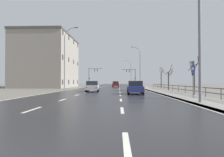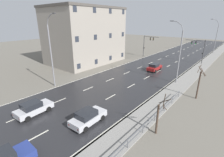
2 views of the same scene
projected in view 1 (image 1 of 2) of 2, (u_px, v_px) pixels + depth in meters
name	position (u px, v px, depth m)	size (l,w,h in m)	color
ground_plane	(110.00, 88.00, 50.44)	(160.00, 160.00, 0.12)	#666056
road_asphalt_strip	(112.00, 86.00, 62.43)	(14.00, 120.00, 0.03)	#232326
sidewalk_right	(138.00, 86.00, 62.14)	(3.00, 120.00, 0.12)	gray
guardrail	(175.00, 87.00, 25.92)	(0.07, 33.46, 1.00)	#515459
street_lamp_foreground	(197.00, 24.00, 12.87)	(2.56, 0.24, 10.95)	slate
street_lamp_midground	(140.00, 67.00, 48.18)	(2.31, 0.24, 10.34)	slate
street_lamp_distant	(131.00, 73.00, 83.50)	(2.60, 0.24, 10.75)	slate
street_lamp_left_bank	(65.00, 59.00, 34.57)	(2.48, 0.24, 11.36)	slate
highway_sign	(193.00, 75.00, 16.02)	(0.09, 0.68, 3.23)	slate
traffic_signal_right	(132.00, 74.00, 65.66)	(4.70, 0.36, 5.88)	#38383A
traffic_signal_left	(92.00, 74.00, 64.82)	(4.51, 0.36, 6.14)	#38383A
car_far_left	(116.00, 84.00, 52.76)	(1.86, 4.11, 1.57)	maroon
car_distant	(135.00, 87.00, 22.50)	(1.94, 4.15, 1.57)	navy
car_far_right	(134.00, 86.00, 30.32)	(1.94, 4.16, 1.57)	#B7B7BC
car_mid_centre	(92.00, 86.00, 27.81)	(2.01, 4.19, 1.57)	#B7B7BC
brick_building	(48.00, 62.00, 49.84)	(12.40, 18.04, 13.43)	gray
bare_tree_near	(194.00, 77.00, 22.70)	(1.39, 1.60, 4.43)	#423328
bare_tree_mid	(169.00, 79.00, 33.24)	(1.35, 1.54, 4.46)	#423328
bare_tree_far	(161.00, 78.00, 43.67)	(1.14, 1.18, 4.82)	#423328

